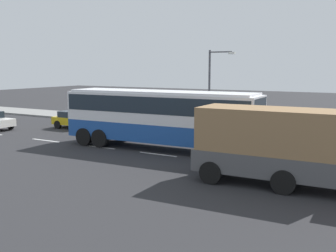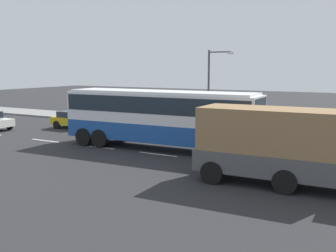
{
  "view_description": "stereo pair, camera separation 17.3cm",
  "coord_description": "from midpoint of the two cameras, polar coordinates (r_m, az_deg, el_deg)",
  "views": [
    {
      "loc": [
        13.17,
        -21.09,
        4.85
      ],
      "look_at": [
        1.6,
        -0.69,
        1.41
      ],
      "focal_mm": 43.18,
      "sensor_mm": 36.0,
      "label": 1
    },
    {
      "loc": [
        13.02,
        -21.18,
        4.85
      ],
      "look_at": [
        1.6,
        -0.69,
        1.41
      ],
      "focal_mm": 43.18,
      "sensor_mm": 36.0,
      "label": 2
    }
  ],
  "objects": [
    {
      "name": "coach_bus",
      "position": [
        23.75,
        -1.32,
        1.81
      ],
      "size": [
        11.94,
        3.09,
        3.46
      ],
      "rotation": [
        0.0,
        0.0,
        0.03
      ],
      "color": "#1E4C9E",
      "rests_on": "ground_plane"
    },
    {
      "name": "pedestrian_near_curb",
      "position": [
        31.15,
        14.02,
        1.13
      ],
      "size": [
        0.32,
        0.32,
        1.6
      ],
      "rotation": [
        0.0,
        0.0,
        1.18
      ],
      "color": "#38334C",
      "rests_on": "sidewalk_curb"
    },
    {
      "name": "car_yellow_taxi",
      "position": [
        32.77,
        -12.83,
        0.94
      ],
      "size": [
        4.2,
        2.01,
        1.37
      ],
      "rotation": [
        0.0,
        0.0,
        -0.01
      ],
      "color": "gold",
      "rests_on": "ground_plane"
    },
    {
      "name": "lane_centreline",
      "position": [
        23.15,
        -3.67,
        -3.75
      ],
      "size": [
        40.78,
        0.16,
        0.01
      ],
      "color": "white",
      "rests_on": "ground_plane"
    },
    {
      "name": "ground_plane",
      "position": [
        25.33,
        -2.6,
        -2.7
      ],
      "size": [
        120.0,
        120.0,
        0.0
      ],
      "primitive_type": "plane",
      "color": "#28282B"
    },
    {
      "name": "sidewalk_curb",
      "position": [
        33.01,
        5.44,
        -0.0
      ],
      "size": [
        80.0,
        4.0,
        0.15
      ],
      "primitive_type": "cube",
      "color": "gray",
      "rests_on": "ground_plane"
    },
    {
      "name": "pedestrian_at_crossing",
      "position": [
        31.33,
        11.62,
        1.4
      ],
      "size": [
        0.32,
        0.32,
        1.73
      ],
      "rotation": [
        0.0,
        0.0,
        5.7
      ],
      "color": "#38334C",
      "rests_on": "sidewalk_curb"
    },
    {
      "name": "cargo_truck",
      "position": [
        17.04,
        16.85,
        -2.66
      ],
      "size": [
        8.23,
        2.74,
        3.17
      ],
      "rotation": [
        0.0,
        0.0,
        0.03
      ],
      "color": "red",
      "rests_on": "ground_plane"
    },
    {
      "name": "street_lamp",
      "position": [
        30.96,
        6.04,
        6.11
      ],
      "size": [
        2.08,
        0.24,
        5.95
      ],
      "color": "#47474C",
      "rests_on": "sidewalk_curb"
    }
  ]
}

